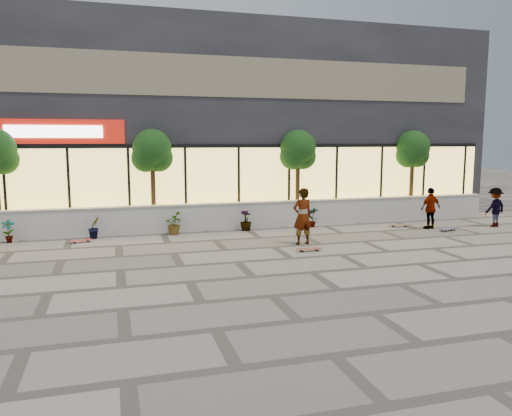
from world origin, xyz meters
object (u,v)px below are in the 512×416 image
object	(u,v)px
skater_right_near	(431,208)
skateboard_right_near	(399,225)
skater_right_far	(495,207)
tree_mideast	(298,152)
skateboard_right_far	(448,229)
tree_midwest	(152,153)
skateboard_center	(309,249)
skateboard_left	(81,240)
tree_east	(413,151)
skater_center	(302,216)

from	to	relation	value
skater_right_near	skateboard_right_near	size ratio (longest dim) A/B	1.99
skater_right_far	skateboard_right_near	distance (m)	3.92
tree_mideast	skateboard_right_far	xyz separation A→B (m)	(4.89, -3.52, -2.90)
tree_midwest	skater_right_far	size ratio (longest dim) A/B	2.47
skateboard_center	skateboard_right_far	world-z (taller)	skateboard_right_far
tree_mideast	skateboard_right_near	distance (m)	5.10
skateboard_center	skateboard_left	world-z (taller)	skateboard_center
tree_east	skater_center	bearing A→B (deg)	-148.45
skater_center	skateboard_right_near	distance (m)	5.49
skater_right_far	skateboard_right_far	bearing A→B (deg)	-3.44
tree_east	skateboard_right_far	distance (m)	4.60
skater_right_near	skateboard_right_far	distance (m)	1.04
tree_east	tree_midwest	bearing A→B (deg)	180.00
tree_midwest	skater_right_far	xyz separation A→B (m)	(13.30, -3.19, -2.19)
tree_mideast	skater_right_far	distance (m)	8.26
tree_midwest	skater_right_far	bearing A→B (deg)	-13.48
skater_center	skater_right_near	size ratio (longest dim) A/B	1.16
tree_midwest	tree_east	distance (m)	11.50
tree_mideast	skateboard_left	world-z (taller)	tree_mideast
skater_right_far	skateboard_center	bearing A→B (deg)	2.32
skateboard_center	skater_right_far	bearing A→B (deg)	12.05
skater_center	skater_right_far	xyz separation A→B (m)	(8.74, 1.07, -0.16)
skater_right_near	skateboard_right_far	world-z (taller)	skater_right_near
skateboard_center	skateboard_right_far	distance (m)	6.76
tree_east	skateboard_right_near	size ratio (longest dim) A/B	4.75
skateboard_left	skateboard_right_far	world-z (taller)	skateboard_right_far
skater_right_near	skateboard_center	size ratio (longest dim) A/B	1.98
skater_right_far	tree_east	bearing A→B (deg)	-71.80
tree_east	skateboard_right_far	size ratio (longest dim) A/B	4.40
tree_east	skateboard_right_far	xyz separation A→B (m)	(-0.61, -3.52, -2.90)
skateboard_center	skateboard_left	size ratio (longest dim) A/B	1.10
tree_mideast	skater_right_far	size ratio (longest dim) A/B	2.47
tree_mideast	skater_center	distance (m)	4.93
skateboard_left	skateboard_right_far	distance (m)	13.60
tree_midwest	skateboard_right_far	xyz separation A→B (m)	(10.89, -3.52, -2.90)
skateboard_left	skateboard_right_near	world-z (taller)	skateboard_right_near
tree_east	skateboard_left	xyz separation A→B (m)	(-14.12, -1.90, -2.91)
skateboard_right_far	skater_right_far	bearing A→B (deg)	-6.33
skater_right_near	skateboard_right_far	bearing A→B (deg)	112.12
tree_east	skateboard_right_near	world-z (taller)	tree_east
skateboard_right_near	skateboard_right_far	bearing A→B (deg)	-29.52
tree_mideast	skateboard_left	distance (m)	9.29
skater_right_far	skateboard_left	xyz separation A→B (m)	(-15.92, 1.29, -0.72)
tree_east	skater_right_far	size ratio (longest dim) A/B	2.47
skater_right_near	skateboard_center	xyz separation A→B (m)	(-6.12, -2.44, -0.74)
tree_mideast	skateboard_center	bearing A→B (deg)	-106.85
skater_center	skater_right_near	xyz separation A→B (m)	(5.94, 1.36, -0.13)
tree_mideast	skateboard_right_far	size ratio (longest dim) A/B	4.40
skater_center	skateboard_left	bearing A→B (deg)	-26.20
skater_center	skateboard_center	world-z (taller)	skater_center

